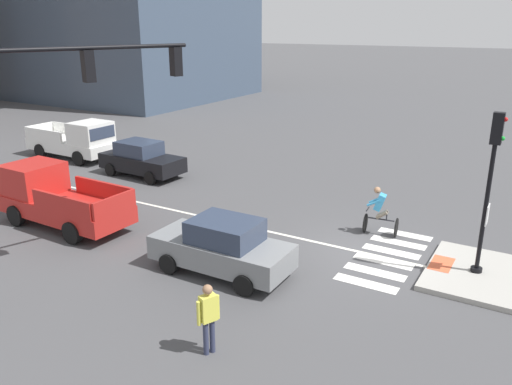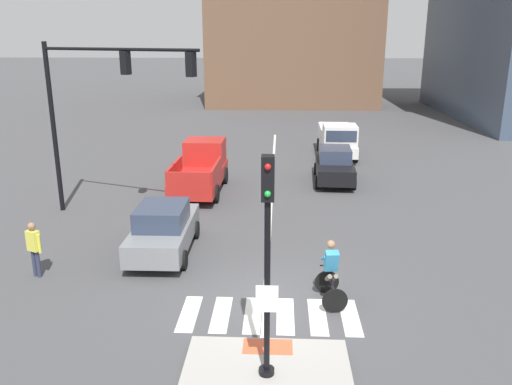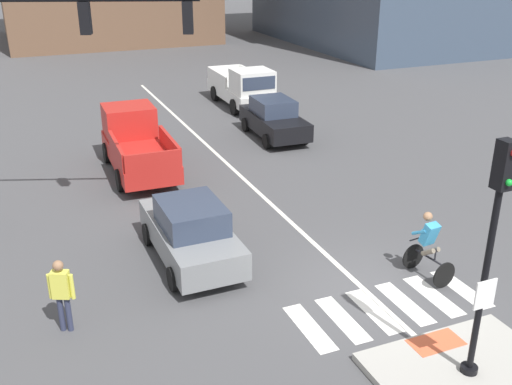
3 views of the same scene
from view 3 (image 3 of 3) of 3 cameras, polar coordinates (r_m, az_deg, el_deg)
The scene contains 18 objects.
ground_plane at distance 14.50m, azimuth 10.91°, elevation -9.16°, with size 300.00×300.00×0.00m, color #474749.
traffic_island at distance 12.36m, azimuth 19.67°, elevation -16.12°, with size 3.48×2.61×0.15m, color #A3A099.
tactile_pad_front at distance 12.86m, azimuth 16.89°, elevation -13.58°, with size 1.10×0.60×0.01m, color #DB5B38.
signal_pole at distance 10.88m, azimuth 21.64°, elevation -4.41°, with size 0.44×0.38×4.55m.
crosswalk_stripe_a at distance 13.05m, azimuth 5.16°, elevation -12.79°, with size 0.44×1.80×0.01m, color silver.
crosswalk_stripe_b at distance 13.38m, azimuth 8.30°, elevation -11.93°, with size 0.44×1.80×0.01m, color silver.
crosswalk_stripe_c at distance 13.76m, azimuth 11.27°, elevation -11.08°, with size 0.44×1.80×0.01m, color silver.
crosswalk_stripe_d at distance 14.18m, azimuth 14.05°, elevation -10.26°, with size 0.44×1.80×0.01m, color silver.
crosswalk_stripe_e at distance 14.63m, azimuth 16.66°, elevation -9.46°, with size 0.44×1.80×0.01m, color silver.
crosswalk_stripe_f at distance 15.10m, azimuth 19.09°, elevation -8.70°, with size 0.44×1.80×0.01m, color silver.
lane_centre_line at distance 22.60m, azimuth -3.19°, elevation 3.16°, with size 0.14×28.00×0.01m, color silver.
traffic_light_mast at distance 16.77m, azimuth -20.59°, elevation 11.21°, with size 6.18×2.39×6.54m.
car_black_eastbound_far at distance 25.07m, azimuth 1.73°, elevation 7.10°, with size 1.97×4.16×1.64m.
car_grey_westbound_near at distance 15.21m, azimuth -6.28°, elevation -3.76°, with size 1.87×4.11×1.64m.
pickup_truck_red_westbound_far at distance 21.75m, azimuth -11.44°, elevation 4.65°, with size 2.15×5.14×2.08m.
pickup_truck_white_eastbound_distant at distance 29.83m, azimuth -1.16°, elevation 9.98°, with size 2.11×5.12×2.08m.
cyclist at distance 14.95m, azimuth 16.24°, elevation -4.83°, with size 0.78×1.16×1.68m.
pedestrian_at_curb_left at distance 13.02m, azimuth -18.16°, elevation -8.90°, with size 0.51×0.35×1.67m.
Camera 3 is at (-7.15, -10.10, 7.56)m, focal length 41.68 mm.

